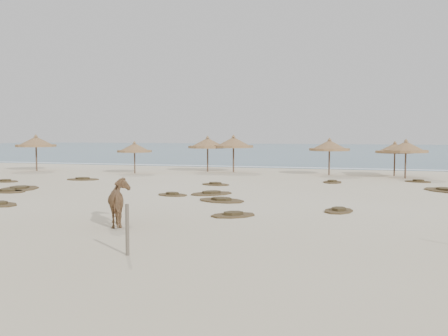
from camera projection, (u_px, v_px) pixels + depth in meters
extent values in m
plane|color=beige|center=(157.00, 210.00, 20.03)|extent=(160.00, 160.00, 0.00)
cube|color=#24566E|center=(322.00, 150.00, 91.92)|extent=(200.00, 100.00, 0.01)
cube|color=white|center=(274.00, 167.00, 44.95)|extent=(70.00, 0.60, 0.01)
cylinder|color=#4F3628|center=(36.00, 157.00, 40.87)|extent=(0.13, 0.13, 2.25)
cylinder|color=olive|center=(36.00, 146.00, 40.80)|extent=(4.14, 4.14, 0.19)
cone|color=olive|center=(36.00, 141.00, 40.78)|extent=(4.00, 4.00, 0.81)
cone|color=olive|center=(36.00, 135.00, 40.75)|extent=(0.39, 0.39, 0.24)
cylinder|color=#4F3628|center=(135.00, 161.00, 38.25)|extent=(0.11, 0.11, 1.86)
cylinder|color=olive|center=(135.00, 151.00, 38.19)|extent=(3.43, 3.43, 0.16)
cone|color=olive|center=(135.00, 147.00, 38.17)|extent=(3.31, 3.31, 0.66)
cone|color=olive|center=(134.00, 142.00, 38.15)|extent=(0.32, 0.32, 0.20)
cylinder|color=#4F3628|center=(233.00, 158.00, 39.33)|extent=(0.13, 0.13, 2.23)
cylinder|color=olive|center=(233.00, 146.00, 39.26)|extent=(3.83, 3.83, 0.19)
cone|color=olive|center=(233.00, 142.00, 39.24)|extent=(3.70, 3.70, 0.80)
cone|color=olive|center=(233.00, 136.00, 39.21)|extent=(0.38, 0.38, 0.23)
cylinder|color=#4F3628|center=(208.00, 158.00, 39.84)|extent=(0.12, 0.12, 2.17)
cylinder|color=olive|center=(208.00, 147.00, 39.78)|extent=(3.53, 3.53, 0.19)
cone|color=olive|center=(208.00, 143.00, 39.76)|extent=(3.41, 3.41, 0.77)
cone|color=olive|center=(208.00, 137.00, 39.72)|extent=(0.37, 0.37, 0.23)
cylinder|color=#4F3628|center=(329.00, 161.00, 36.64)|extent=(0.12, 0.12, 2.06)
cylinder|color=olive|center=(329.00, 149.00, 36.58)|extent=(3.58, 3.58, 0.18)
cone|color=olive|center=(329.00, 145.00, 36.56)|extent=(3.46, 3.46, 0.74)
cone|color=olive|center=(330.00, 139.00, 36.53)|extent=(0.35, 0.35, 0.22)
cylinder|color=#4F3628|center=(394.00, 163.00, 35.92)|extent=(0.11, 0.11, 1.90)
cylinder|color=olive|center=(395.00, 152.00, 35.86)|extent=(3.32, 3.32, 0.16)
cone|color=olive|center=(395.00, 148.00, 35.84)|extent=(3.21, 3.21, 0.68)
cone|color=olive|center=(395.00, 142.00, 35.82)|extent=(0.33, 0.33, 0.20)
cylinder|color=#4F3628|center=(405.00, 164.00, 33.92)|extent=(0.12, 0.12, 2.03)
cylinder|color=olive|center=(406.00, 151.00, 33.86)|extent=(3.27, 3.27, 0.17)
cone|color=olive|center=(406.00, 147.00, 33.84)|extent=(3.16, 3.16, 0.72)
cone|color=olive|center=(406.00, 140.00, 33.81)|extent=(0.35, 0.35, 0.21)
imported|color=#926742|center=(121.00, 202.00, 16.62)|extent=(1.72, 2.01, 1.56)
cylinder|color=brown|center=(127.00, 230.00, 12.54)|extent=(0.12, 0.12, 1.31)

